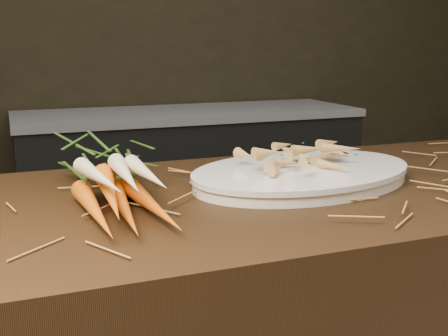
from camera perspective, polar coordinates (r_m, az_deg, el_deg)
name	(u,v)px	position (r m, az deg, el deg)	size (l,w,h in m)	color
back_counter	(190,185)	(3.11, -3.42, -1.77)	(1.82, 0.62, 0.84)	black
straw_bedding	(325,180)	(1.20, 10.21, -1.20)	(1.40, 0.60, 0.02)	olive
root_veg_bunch	(109,171)	(1.11, -11.57, -0.28)	(0.19, 0.55, 0.10)	#C05400
serving_platter	(303,176)	(1.21, 8.02, -0.81)	(0.51, 0.34, 0.03)	white
roasted_veg_heap	(304,157)	(1.20, 8.08, 1.13)	(0.25, 0.18, 0.06)	tan
serving_fork	(371,161)	(1.32, 14.67, 0.69)	(0.02, 0.19, 0.00)	silver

